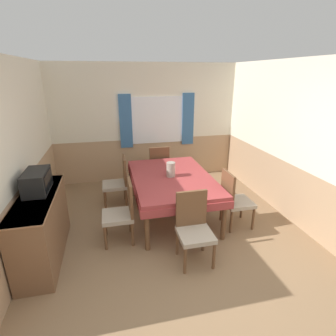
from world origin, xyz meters
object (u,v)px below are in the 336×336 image
chair_head_near (194,226)px  tv (37,181)px  chair_left_near (122,210)px  chair_left_far (118,181)px  dining_table (172,181)px  sideboard (42,227)px  chair_head_window (158,166)px  chair_right_near (234,198)px  vase (171,169)px

chair_head_near → tv: (-1.95, 0.65, 0.55)m
chair_left_near → chair_left_far: size_ratio=1.00×
chair_head_near → chair_left_far: bearing=-63.7°
dining_table → sideboard: 2.08m
chair_left_far → chair_head_near: (0.88, -1.79, 0.00)m
sideboard → chair_head_window: bearing=44.7°
dining_table → chair_left_far: bearing=146.8°
chair_right_near → dining_table: bearing=-123.2°
chair_head_near → chair_head_window: bearing=-90.0°
dining_table → chair_head_near: chair_head_near is taller
chair_head_window → sideboard: 2.74m
chair_head_window → sideboard: bearing=-135.3°
chair_left_near → vase: size_ratio=3.81×
dining_table → vase: vase is taller
chair_head_window → chair_right_near: size_ratio=1.00×
chair_left_near → tv: 1.20m
dining_table → tv: bearing=-164.1°
dining_table → chair_head_near: (0.00, -1.21, -0.14)m
tv → chair_head_window: bearing=42.1°
dining_table → chair_right_near: 1.06m
chair_left_far → tv: (-1.07, -1.13, 0.55)m
chair_head_near → chair_left_near: bearing=-35.6°
tv → vase: size_ratio=2.12×
chair_left_near → vase: (0.86, 0.57, 0.36)m
dining_table → chair_left_near: (-0.88, -0.58, -0.14)m
tv → sideboard: bearing=-88.3°
chair_head_near → tv: size_ratio=1.80×
sideboard → vase: size_ratio=6.00×
chair_head_near → sideboard: 2.01m
chair_right_near → chair_left_far: bearing=-123.2°
chair_head_window → vase: vase is taller
vase → chair_left_far: bearing=145.9°
chair_left_far → chair_head_near: same height
chair_right_near → vase: (-0.90, 0.57, 0.36)m
vase → chair_left_near: bearing=-146.5°
chair_head_near → tv: 2.13m
chair_head_window → sideboard: (-1.95, -1.93, -0.03)m
chair_right_near → chair_head_near: size_ratio=1.00×
chair_left_far → chair_right_near: bearing=-123.2°
chair_left_near → dining_table: bearing=-56.8°
chair_head_window → chair_right_near: same height
chair_left_near → chair_right_near: size_ratio=1.00×
chair_head_near → chair_right_near: bearing=-144.4°
chair_head_window → sideboard: chair_head_window is taller
tv → vase: 2.02m
chair_left_near → chair_head_near: bearing=-125.6°
chair_left_near → chair_left_far: (0.00, 1.16, 0.00)m
sideboard → tv: 0.61m
tv → chair_right_near: bearing=-0.4°
chair_left_near → chair_left_far: 1.16m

